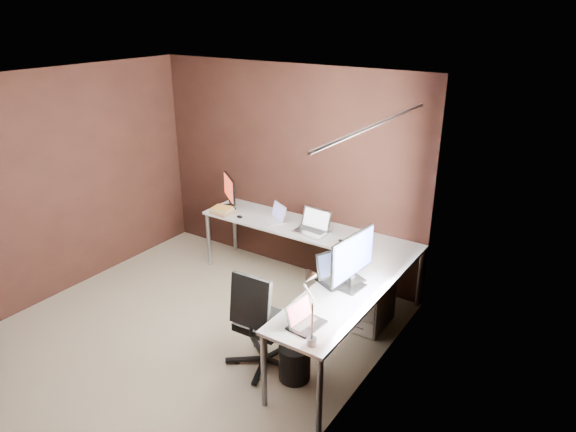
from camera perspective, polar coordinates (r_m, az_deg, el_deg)
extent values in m
cube|color=tan|center=(5.45, -10.89, -12.54)|extent=(3.60, 3.60, 0.00)
cube|color=white|center=(4.54, -13.24, 14.40)|extent=(3.60, 3.60, 0.00)
cube|color=black|center=(6.17, -0.15, 5.06)|extent=(3.60, 0.00, 2.50)
cube|color=black|center=(6.21, -23.88, 3.22)|extent=(0.00, 3.60, 2.50)
cube|color=black|center=(3.89, 7.38, -5.97)|extent=(0.00, 3.60, 2.50)
cube|color=white|center=(4.10, 9.56, -1.48)|extent=(0.00, 1.00, 1.30)
cube|color=#B86715|center=(3.62, 3.99, -8.15)|extent=(0.01, 0.35, 2.00)
cube|color=#B86715|center=(4.81, 12.57, -0.62)|extent=(0.01, 0.35, 2.00)
cylinder|color=slate|center=(3.85, 9.83, 10.01)|extent=(0.02, 1.90, 0.02)
cube|color=silver|center=(5.88, 2.10, -1.42)|extent=(2.65, 0.60, 0.03)
cube|color=silver|center=(4.56, 5.77, -9.05)|extent=(0.60, 1.65, 0.03)
cylinder|color=slate|center=(6.55, -8.80, -2.60)|extent=(0.05, 0.05, 0.70)
cylinder|color=slate|center=(6.90, -5.94, -1.09)|extent=(0.05, 0.05, 0.70)
cylinder|color=slate|center=(4.34, -2.71, -16.75)|extent=(0.05, 0.05, 0.70)
cylinder|color=slate|center=(4.12, 3.51, -19.25)|extent=(0.05, 0.05, 0.70)
cylinder|color=slate|center=(5.78, 14.44, -6.65)|extent=(0.05, 0.05, 0.70)
cube|color=silver|center=(5.40, 8.84, -8.94)|extent=(0.42, 0.50, 0.60)
cube|color=black|center=(6.48, -6.58, 1.00)|extent=(0.25, 0.23, 0.01)
cube|color=black|center=(6.47, -6.43, 1.47)|extent=(0.05, 0.05, 0.09)
cube|color=black|center=(6.40, -6.50, 3.13)|extent=(0.39, 0.31, 0.30)
cube|color=red|center=(6.40, -6.63, 3.11)|extent=(0.35, 0.27, 0.27)
cube|color=black|center=(4.68, 7.21, -7.89)|extent=(0.18, 0.26, 0.01)
cube|color=black|center=(4.66, 7.04, -7.14)|extent=(0.04, 0.06, 0.11)
cube|color=black|center=(4.54, 7.19, -4.34)|extent=(0.09, 0.64, 0.40)
cube|color=#20249D|center=(4.54, 7.35, -4.40)|extent=(0.07, 0.61, 0.37)
cube|color=silver|center=(6.04, -1.69, -0.49)|extent=(0.36, 0.32, 0.02)
cube|color=silver|center=(6.04, -1.03, 0.51)|extent=(0.28, 0.19, 0.18)
cube|color=#6A60A0|center=(6.04, -1.08, 0.50)|extent=(0.25, 0.16, 0.16)
cube|color=silver|center=(5.75, 2.59, -1.74)|extent=(0.39, 0.28, 0.02)
cube|color=silver|center=(5.78, 3.17, -0.31)|extent=(0.38, 0.09, 0.23)
cube|color=white|center=(5.77, 3.14, -0.32)|extent=(0.33, 0.08, 0.20)
cube|color=black|center=(4.79, 5.86, -7.08)|extent=(0.42, 0.47, 0.02)
cube|color=black|center=(4.80, 5.17, -5.21)|extent=(0.24, 0.39, 0.24)
cube|color=#1B223D|center=(4.80, 5.21, -5.24)|extent=(0.20, 0.34, 0.21)
cube|color=black|center=(4.16, 2.10, -12.01)|extent=(0.24, 0.32, 0.02)
cube|color=black|center=(4.14, 1.24, -10.49)|extent=(0.09, 0.30, 0.18)
cube|color=#C2546B|center=(4.14, 1.30, -10.52)|extent=(0.07, 0.26, 0.16)
cube|color=tan|center=(6.31, -7.32, 0.40)|extent=(0.26, 0.22, 0.03)
cube|color=gold|center=(6.30, -7.33, 0.60)|extent=(0.23, 0.18, 0.02)
cube|color=beige|center=(6.30, -7.34, 0.77)|extent=(0.26, 0.21, 0.02)
cube|color=gold|center=(6.29, -7.34, 0.91)|extent=(0.24, 0.20, 0.02)
ellipsoid|color=black|center=(6.15, -5.39, -0.09)|extent=(0.09, 0.08, 0.03)
ellipsoid|color=black|center=(5.53, 5.96, -2.77)|extent=(0.09, 0.07, 0.03)
cylinder|color=slate|center=(3.95, 2.66, -13.75)|extent=(0.08, 0.08, 0.06)
cylinder|color=slate|center=(3.84, 2.71, -11.57)|extent=(0.02, 0.02, 0.30)
cylinder|color=slate|center=(3.77, 2.35, -8.50)|extent=(0.02, 0.17, 0.23)
cone|color=slate|center=(3.81, 2.27, -6.85)|extent=(0.10, 0.12, 0.13)
cylinder|color=slate|center=(4.85, -2.61, -13.70)|extent=(0.06, 0.06, 0.35)
cube|color=black|center=(4.73, -2.66, -11.72)|extent=(0.44, 0.44, 0.07)
cube|color=black|center=(4.42, -4.20, -9.50)|extent=(0.39, 0.12, 0.46)
cylinder|color=black|center=(4.71, 0.73, -15.97)|extent=(0.34, 0.34, 0.33)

